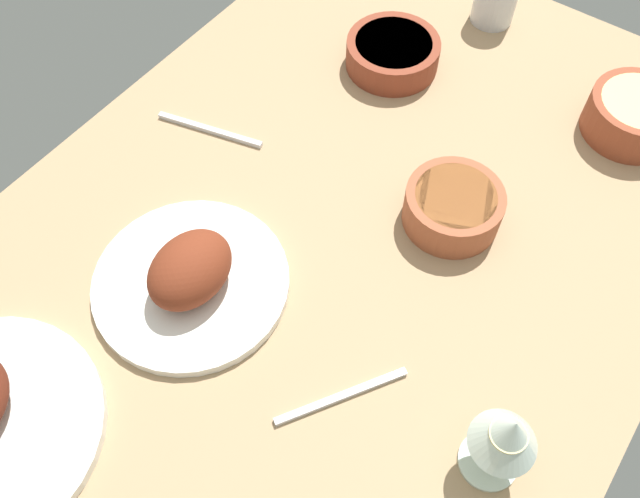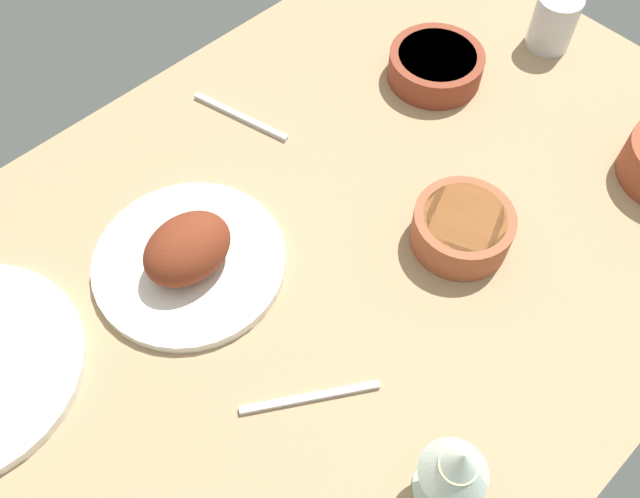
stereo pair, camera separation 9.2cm
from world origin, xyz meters
TOP-DOWN VIEW (x-y plane):
  - dining_table at (0.00, 0.00)cm, footprint 140.00×90.00cm
  - plate_center_main at (13.94, -10.98)cm, footprint 26.46×26.46cm
  - bowl_sauce at (-38.22, -12.56)cm, footprint 15.54×15.54cm
  - bowl_potatoes at (-47.46, 25.56)cm, footprint 14.66×14.66cm
  - bowl_soup at (-16.11, 11.48)cm, footprint 13.86×13.86cm
  - wine_glass at (11.45, 32.32)cm, footprint 7.60×7.60cm
  - fork_loose at (15.03, 14.03)cm, footprint 15.24×10.09cm
  - spoon_loose at (-8.77, -27.69)cm, footprint 5.33×17.49cm

SIDE VIEW (x-z plane):
  - dining_table at x=0.00cm, z-range 0.00..4.00cm
  - fork_loose at x=15.03cm, z-range 4.00..4.80cm
  - spoon_loose at x=-8.77cm, z-range 4.00..4.80cm
  - bowl_sauce at x=-38.22cm, z-range 4.24..9.18cm
  - plate_center_main at x=13.94cm, z-range 2.21..11.45cm
  - bowl_soup at x=-16.11cm, z-range 4.25..10.08cm
  - bowl_potatoes at x=-47.46cm, z-range 4.26..10.66cm
  - wine_glass at x=11.45cm, z-range 6.93..20.93cm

